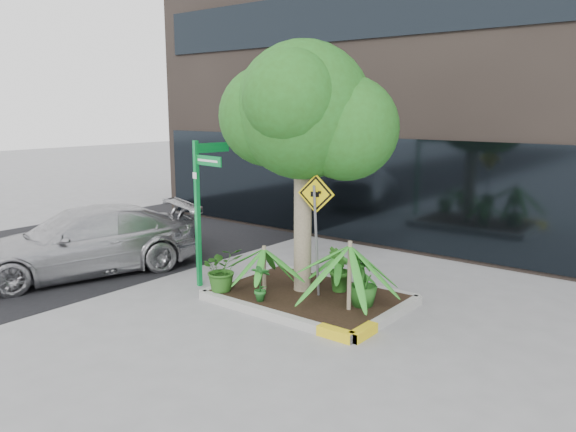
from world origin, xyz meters
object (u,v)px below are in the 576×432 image
Objects in this scene: tree at (304,111)px; parked_car at (83,242)px; street_sign_post at (201,198)px; cattle_sign at (316,215)px.

tree reaches higher than parked_car.
tree is at bearing 26.83° from street_sign_post.
cattle_sign is (4.91, 1.40, 0.93)m from parked_car.
tree is 0.97× the size of parked_car.
parked_car is at bearing -176.08° from cattle_sign.
street_sign_post is at bearing 39.91° from parked_car.
cattle_sign is (0.45, -0.24, -1.74)m from tree.
tree is 5.45m from parked_car.
street_sign_post is (-1.92, -0.66, -1.62)m from tree.
cattle_sign reaches higher than parked_car.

